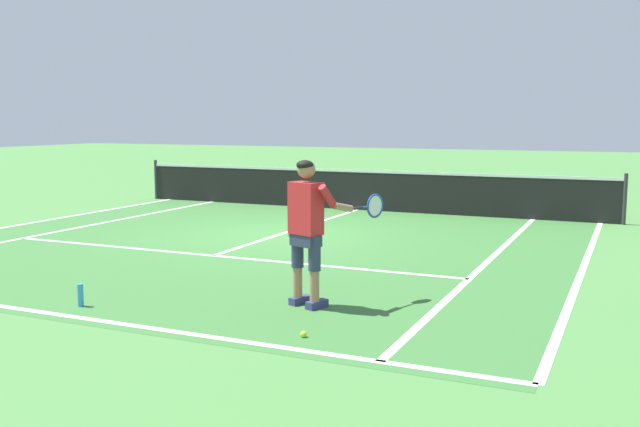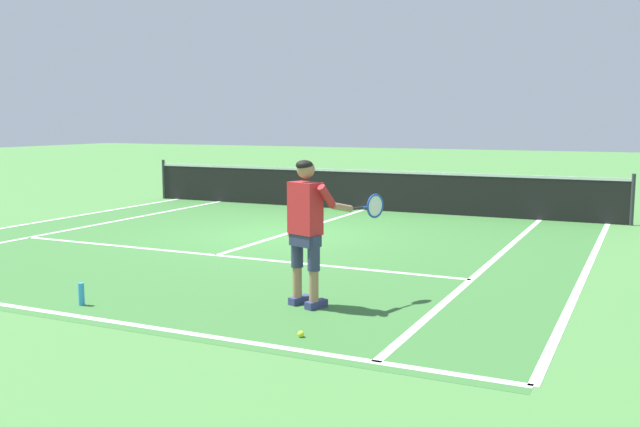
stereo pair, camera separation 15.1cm
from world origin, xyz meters
name	(u,v)px [view 2 (the right image)]	position (x,y,z in m)	size (l,w,h in m)	color
ground_plane	(283,235)	(0.00, 0.00, 0.00)	(80.00, 80.00, 0.00)	#477F3D
court_inner_surface	(259,242)	(0.00, -0.92, 0.00)	(10.98, 10.46, 0.00)	#387033
line_baseline	(39,310)	(0.00, -5.95, 0.00)	(10.98, 0.10, 0.01)	white
line_service	(216,255)	(0.00, -2.29, 0.00)	(8.23, 0.10, 0.01)	white
line_centre_service	(305,228)	(0.00, 0.91, 0.00)	(0.10, 6.40, 0.01)	white
line_singles_left	(83,227)	(-4.12, -0.92, 0.00)	(0.10, 10.06, 0.01)	white
line_singles_right	(492,262)	(4.12, -0.92, 0.00)	(0.10, 10.06, 0.01)	white
line_doubles_left	(33,223)	(-5.49, -0.92, 0.00)	(0.10, 10.06, 0.01)	white
line_doubles_right	(587,269)	(5.49, -0.92, 0.00)	(0.10, 10.06, 0.01)	white
tennis_net	(364,189)	(0.00, 4.11, 0.50)	(11.96, 0.08, 1.07)	#333338
tennis_player	(307,223)	(2.71, -4.47, 0.99)	(0.93, 1.00, 1.71)	navy
tennis_ball_near_feet	(301,334)	(3.17, -5.57, 0.03)	(0.07, 0.07, 0.07)	#CCE02D
water_bottle	(81,294)	(0.28, -5.56, 0.13)	(0.07, 0.07, 0.27)	#3393D6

